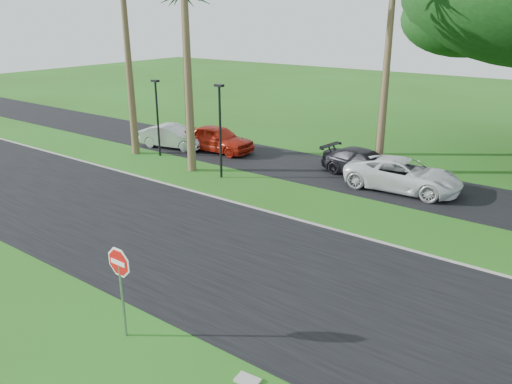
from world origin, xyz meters
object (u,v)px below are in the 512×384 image
(car_silver, at_px, (173,137))
(car_dark, at_px, (365,164))
(car_minivan, at_px, (403,175))
(stop_sign_near, at_px, (120,274))
(car_red, at_px, (218,139))

(car_silver, distance_m, car_dark, 11.98)
(car_dark, bearing_deg, car_silver, 105.57)
(car_minivan, bearing_deg, stop_sign_near, 170.71)
(car_red, height_order, car_minivan, car_red)
(car_silver, height_order, car_red, car_red)
(car_red, bearing_deg, car_silver, 105.85)
(stop_sign_near, height_order, car_silver, stop_sign_near)
(car_red, height_order, car_dark, car_red)
(car_dark, bearing_deg, car_red, 102.20)
(car_silver, bearing_deg, car_dark, -93.95)
(car_silver, relative_size, car_dark, 0.92)
(car_red, distance_m, car_minivan, 11.41)
(stop_sign_near, bearing_deg, car_dark, 92.75)
(car_silver, xyz_separation_m, car_minivan, (14.18, 0.78, 0.04))
(stop_sign_near, bearing_deg, car_red, 123.01)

